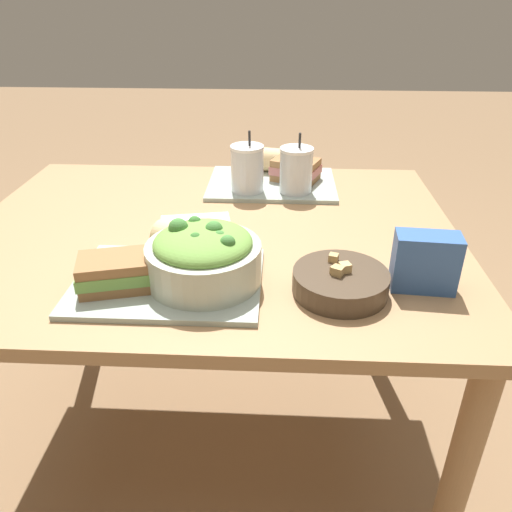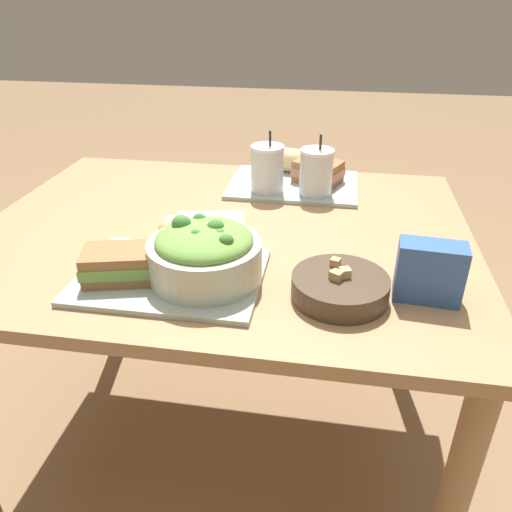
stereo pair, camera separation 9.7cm
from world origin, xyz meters
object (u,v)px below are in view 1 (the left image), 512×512
(drink_cup_dark, at_px, (247,170))
(chip_bag, at_px, (425,262))
(salad_bowl, at_px, (204,255))
(drink_cup_red, at_px, (296,171))
(sandwich_near, at_px, (117,272))
(baguette_near, at_px, (186,241))
(sandwich_far, at_px, (296,170))
(napkin_folded, at_px, (196,224))
(baguette_far, at_px, (277,160))
(soup_bowl, at_px, (340,281))

(drink_cup_dark, xyz_separation_m, chip_bag, (0.38, -0.48, -0.01))
(salad_bowl, xyz_separation_m, drink_cup_red, (0.19, 0.49, 0.00))
(salad_bowl, distance_m, chip_bag, 0.43)
(sandwich_near, height_order, baguette_near, baguette_near)
(sandwich_far, height_order, chip_bag, chip_bag)
(sandwich_near, distance_m, napkin_folded, 0.33)
(salad_bowl, xyz_separation_m, drink_cup_dark, (0.05, 0.49, 0.01))
(baguette_near, height_order, baguette_far, same)
(chip_bag, bearing_deg, salad_bowl, -173.82)
(sandwich_far, relative_size, napkin_folded, 0.82)
(sandwich_near, distance_m, chip_bag, 0.60)
(sandwich_near, relative_size, baguette_near, 1.11)
(salad_bowl, bearing_deg, sandwich_far, 71.91)
(baguette_near, height_order, drink_cup_dark, drink_cup_dark)
(chip_bag, height_order, napkin_folded, chip_bag)
(drink_cup_red, height_order, chip_bag, drink_cup_red)
(soup_bowl, xyz_separation_m, chip_bag, (0.16, 0.02, 0.03))
(baguette_near, xyz_separation_m, napkin_folded, (-0.01, 0.19, -0.05))
(sandwich_far, relative_size, drink_cup_red, 0.95)
(sandwich_near, bearing_deg, drink_cup_dark, 53.02)
(sandwich_far, distance_m, baguette_far, 0.09)
(salad_bowl, relative_size, baguette_near, 1.50)
(sandwich_far, bearing_deg, baguette_near, -93.93)
(sandwich_near, height_order, baguette_far, baguette_far)
(sandwich_far, height_order, baguette_far, baguette_far)
(sandwich_far, bearing_deg, drink_cup_red, -68.48)
(baguette_far, height_order, drink_cup_dark, drink_cup_dark)
(sandwich_near, bearing_deg, sandwich_far, 45.66)
(napkin_folded, bearing_deg, drink_cup_red, 39.68)
(sandwich_far, distance_m, drink_cup_dark, 0.17)
(salad_bowl, bearing_deg, napkin_folded, 102.76)
(baguette_far, bearing_deg, drink_cup_dark, 166.67)
(sandwich_far, xyz_separation_m, chip_bag, (0.24, -0.58, 0.01))
(baguette_far, xyz_separation_m, drink_cup_red, (0.06, -0.17, 0.02))
(soup_bowl, distance_m, napkin_folded, 0.45)
(salad_bowl, height_order, sandwich_far, salad_bowl)
(baguette_near, height_order, drink_cup_red, drink_cup_red)
(salad_bowl, height_order, baguette_far, salad_bowl)
(drink_cup_dark, bearing_deg, drink_cup_red, 0.00)
(baguette_far, relative_size, drink_cup_red, 0.74)
(baguette_near, height_order, chip_bag, chip_bag)
(sandwich_near, relative_size, chip_bag, 1.32)
(soup_bowl, height_order, baguette_near, baguette_near)
(salad_bowl, xyz_separation_m, sandwich_near, (-0.17, -0.03, -0.02))
(salad_bowl, height_order, drink_cup_dark, drink_cup_dark)
(drink_cup_red, bearing_deg, drink_cup_dark, 180.00)
(drink_cup_dark, relative_size, napkin_folded, 0.88)
(drink_cup_dark, distance_m, drink_cup_red, 0.14)
(baguette_far, bearing_deg, sandwich_far, -129.97)
(drink_cup_red, bearing_deg, baguette_near, -121.35)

